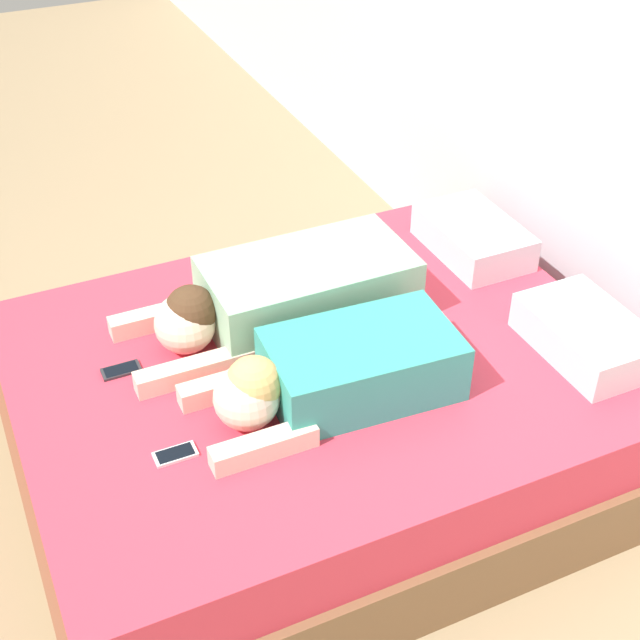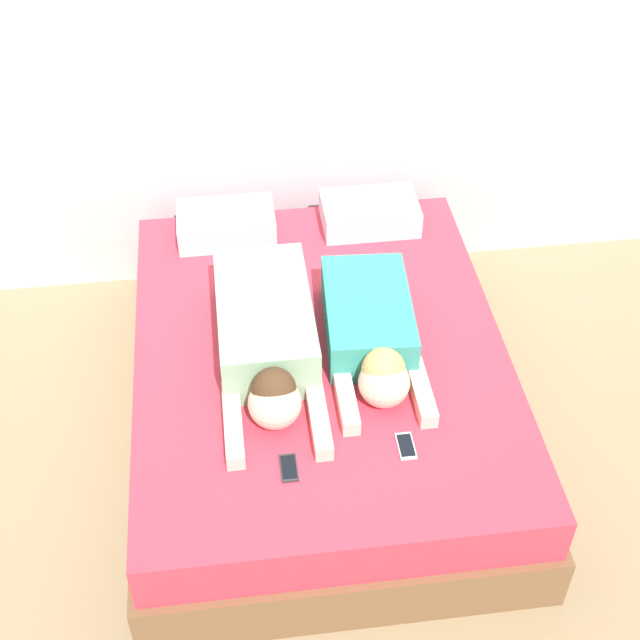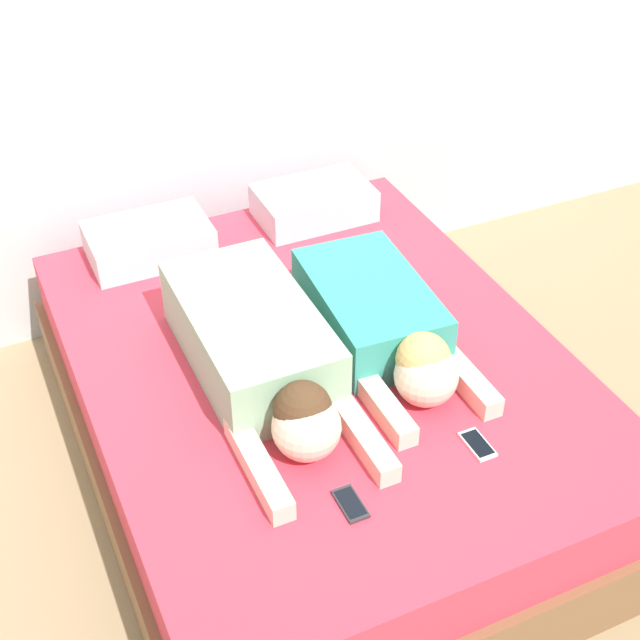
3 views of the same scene
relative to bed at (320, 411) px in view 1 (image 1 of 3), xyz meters
The scene contains 8 objects.
ground_plane 0.25m from the bed, ahead, with size 12.00×12.00×0.00m, color #9E8460.
bed is the anchor object (origin of this frame).
pillow_head_left 0.96m from the bed, 113.03° to the left, with size 0.47×0.30×0.13m.
pillow_head_right 0.96m from the bed, 66.97° to the left, with size 0.47×0.30×0.13m.
person_left 0.44m from the bed, 169.86° to the right, with size 0.40×1.05×0.24m.
person_right 0.42m from the bed, 16.23° to the right, with size 0.40×0.88×0.24m.
cell_phone_left 0.72m from the bed, 107.29° to the right, with size 0.06×0.13×0.01m.
cell_phone_right 0.70m from the bed, 66.69° to the right, with size 0.06×0.13×0.01m.
Camera 1 is at (2.16, -1.00, 2.40)m, focal length 50.00 mm.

